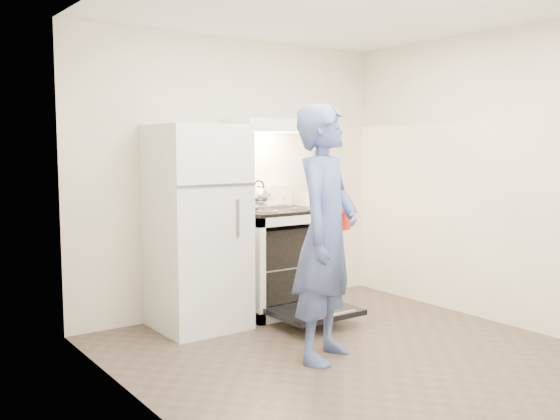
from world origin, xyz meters
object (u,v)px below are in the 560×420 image
object	(u,v)px
stove_body	(275,262)
person	(326,234)
refrigerator	(197,227)
dutch_oven	(333,220)
tea_kettle	(259,195)

from	to	relation	value
stove_body	person	xyz separation A→B (m)	(-0.44, -1.26, 0.45)
refrigerator	dutch_oven	bearing A→B (deg)	-58.87
refrigerator	tea_kettle	size ratio (longest dim) A/B	6.43
stove_body	dutch_oven	world-z (taller)	dutch_oven
tea_kettle	person	distance (m)	1.39
stove_body	person	world-z (taller)	person
stove_body	dutch_oven	xyz separation A→B (m)	(-0.19, -1.04, 0.50)
refrigerator	stove_body	bearing A→B (deg)	1.77
refrigerator	dutch_oven	world-z (taller)	refrigerator
tea_kettle	dutch_oven	xyz separation A→B (m)	(-0.07, -1.12, -0.12)
tea_kettle	refrigerator	bearing A→B (deg)	-171.40
refrigerator	stove_body	size ratio (longest dim) A/B	1.85
refrigerator	person	world-z (taller)	person
tea_kettle	dutch_oven	bearing A→B (deg)	-93.61
stove_body	dutch_oven	distance (m)	1.18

